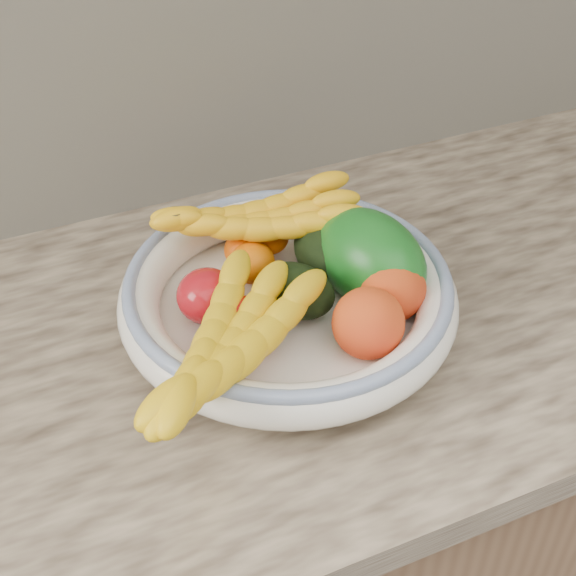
# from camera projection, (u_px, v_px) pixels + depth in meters

# --- Properties ---
(kitchen_counter) EXTENTS (2.44, 0.66, 1.40)m
(kitchen_counter) POSITION_uv_depth(u_px,v_px,m) (281.00, 525.00, 1.25)
(kitchen_counter) COLOR brown
(kitchen_counter) RESTS_ON ground
(fruit_bowl) EXTENTS (0.39, 0.39, 0.08)m
(fruit_bowl) POSITION_uv_depth(u_px,v_px,m) (288.00, 296.00, 0.92)
(fruit_bowl) COLOR white
(fruit_bowl) RESTS_ON kitchen_counter
(clementine_back_left) EXTENTS (0.06, 0.06, 0.04)m
(clementine_back_left) POSITION_uv_depth(u_px,v_px,m) (243.00, 250.00, 0.98)
(clementine_back_left) COLOR #E35604
(clementine_back_left) RESTS_ON fruit_bowl
(clementine_back_right) EXTENTS (0.06, 0.06, 0.04)m
(clementine_back_right) POSITION_uv_depth(u_px,v_px,m) (270.00, 237.00, 1.00)
(clementine_back_right) COLOR #FF6305
(clementine_back_right) RESTS_ON fruit_bowl
(clementine_back_mid) EXTENTS (0.07, 0.07, 0.05)m
(clementine_back_mid) POSITION_uv_depth(u_px,v_px,m) (252.00, 263.00, 0.96)
(clementine_back_mid) COLOR orange
(clementine_back_mid) RESTS_ON fruit_bowl
(tomato_left) EXTENTS (0.09, 0.09, 0.06)m
(tomato_left) POSITION_uv_depth(u_px,v_px,m) (207.00, 296.00, 0.90)
(tomato_left) COLOR #AA1019
(tomato_left) RESTS_ON fruit_bowl
(tomato_near_left) EXTENTS (0.08, 0.08, 0.06)m
(tomato_near_left) POSITION_uv_depth(u_px,v_px,m) (243.00, 325.00, 0.86)
(tomato_near_left) COLOR #9D0D09
(tomato_near_left) RESTS_ON fruit_bowl
(avocado_center) EXTENTS (0.11, 0.11, 0.06)m
(avocado_center) POSITION_uv_depth(u_px,v_px,m) (296.00, 291.00, 0.90)
(avocado_center) COLOR black
(avocado_center) RESTS_ON fruit_bowl
(avocado_right) EXTENTS (0.08, 0.11, 0.07)m
(avocado_right) POSITION_uv_depth(u_px,v_px,m) (326.00, 250.00, 0.96)
(avocado_right) COLOR black
(avocado_right) RESTS_ON fruit_bowl
(green_mango) EXTENTS (0.17, 0.19, 0.14)m
(green_mango) POSITION_uv_depth(u_px,v_px,m) (369.00, 259.00, 0.93)
(green_mango) COLOR #105615
(green_mango) RESTS_ON fruit_bowl
(peach_front) EXTENTS (0.10, 0.10, 0.08)m
(peach_front) POSITION_uv_depth(u_px,v_px,m) (368.00, 323.00, 0.86)
(peach_front) COLOR orange
(peach_front) RESTS_ON fruit_bowl
(peach_right) EXTENTS (0.09, 0.09, 0.08)m
(peach_right) POSITION_uv_depth(u_px,v_px,m) (391.00, 288.00, 0.90)
(peach_right) COLOR orange
(peach_right) RESTS_ON fruit_bowl
(banana_bunch_back) EXTENTS (0.28, 0.15, 0.08)m
(banana_bunch_back) POSITION_uv_depth(u_px,v_px,m) (258.00, 224.00, 0.96)
(banana_bunch_back) COLOR yellow
(banana_bunch_back) RESTS_ON fruit_bowl
(banana_bunch_front) EXTENTS (0.30, 0.30, 0.08)m
(banana_bunch_front) POSITION_uv_depth(u_px,v_px,m) (226.00, 354.00, 0.80)
(banana_bunch_front) COLOR yellow
(banana_bunch_front) RESTS_ON fruit_bowl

